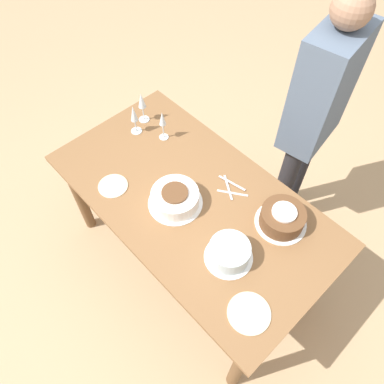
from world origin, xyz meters
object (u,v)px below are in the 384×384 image
at_px(cake_center_white, 175,198).
at_px(wine_glass_far, 142,102).
at_px(person_cutting, 316,109).
at_px(cake_front_chocolate, 282,218).
at_px(cake_back_decorated, 229,253).
at_px(wine_glass_near, 162,121).
at_px(wine_glass_extra, 134,115).

relative_size(cake_center_white, wine_glass_far, 1.40).
bearing_deg(person_cutting, cake_front_chocolate, 16.13).
height_order(cake_front_chocolate, cake_back_decorated, cake_front_chocolate).
bearing_deg(cake_back_decorated, wine_glass_near, -19.58).
distance_m(cake_center_white, wine_glass_near, 0.49).
height_order(cake_back_decorated, wine_glass_far, wine_glass_far).
xyz_separation_m(wine_glass_near, wine_glass_extra, (0.15, 0.09, -0.01)).
bearing_deg(wine_glass_far, person_cutting, -143.29).
bearing_deg(cake_back_decorated, cake_front_chocolate, -98.49).
height_order(cake_front_chocolate, wine_glass_far, wine_glass_far).
distance_m(cake_center_white, wine_glass_extra, 0.59).
distance_m(cake_front_chocolate, cake_back_decorated, 0.34).
bearing_deg(wine_glass_near, person_cutting, -134.74).
bearing_deg(cake_center_white, wine_glass_extra, -17.65).
height_order(wine_glass_extra, person_cutting, person_cutting).
height_order(wine_glass_far, person_cutting, person_cutting).
distance_m(wine_glass_near, wine_glass_far, 0.20).
bearing_deg(person_cutting, wine_glass_extra, -56.58).
relative_size(wine_glass_far, person_cutting, 0.12).
relative_size(cake_back_decorated, wine_glass_extra, 1.19).
bearing_deg(cake_front_chocolate, cake_back_decorated, 81.51).
xyz_separation_m(cake_back_decorated, person_cutting, (0.22, -0.90, 0.20)).
relative_size(cake_center_white, cake_back_decorated, 1.23).
xyz_separation_m(wine_glass_near, person_cutting, (-0.60, -0.61, 0.11)).
relative_size(wine_glass_near, person_cutting, 0.12).
relative_size(cake_front_chocolate, cake_back_decorated, 1.12).
height_order(cake_center_white, cake_back_decorated, cake_back_decorated).
bearing_deg(wine_glass_far, cake_front_chocolate, -178.10).
height_order(cake_back_decorated, wine_glass_near, wine_glass_near).
bearing_deg(cake_center_white, person_cutting, -102.61).
distance_m(cake_front_chocolate, wine_glass_far, 1.07).
distance_m(cake_center_white, wine_glass_far, 0.67).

